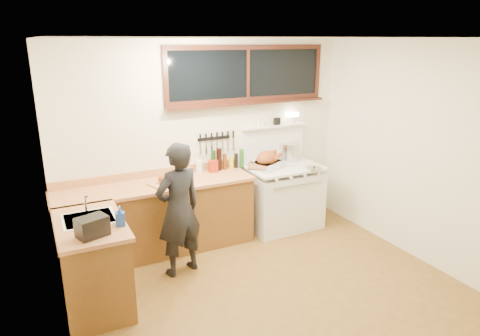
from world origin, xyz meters
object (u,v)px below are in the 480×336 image
vintage_stove (282,195)px  man (179,210)px  cutting_board (167,180)px  roast_turkey (267,161)px

vintage_stove → man: 1.84m
vintage_stove → man: bearing=-161.5°
vintage_stove → cutting_board: 1.75m
man → cutting_board: bearing=85.9°
cutting_board → roast_turkey: 1.42m
roast_turkey → cutting_board: bearing=-178.9°
vintage_stove → cutting_board: (-1.68, -0.02, 0.49)m
vintage_stove → roast_turkey: bearing=178.0°
man → roast_turkey: (1.46, 0.58, 0.23)m
cutting_board → roast_turkey: roast_turkey is taller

